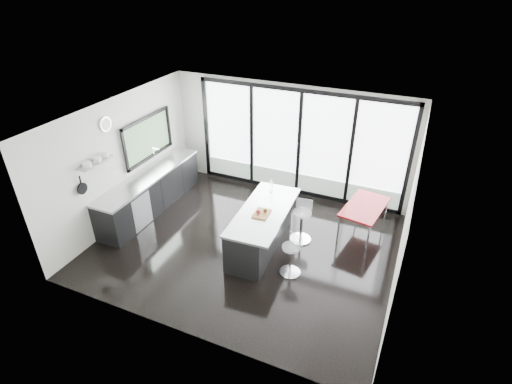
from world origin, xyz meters
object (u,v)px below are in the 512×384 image
at_px(island, 261,228).
at_px(red_table, 363,219).
at_px(bar_stool_far, 301,226).
at_px(bar_stool_near, 291,260).

height_order(island, red_table, island).
distance_m(island, red_table, 2.28).
bearing_deg(bar_stool_far, island, -147.45).
relative_size(island, bar_stool_near, 3.48).
bearing_deg(bar_stool_far, red_table, 30.56).
bearing_deg(island, red_table, 35.29).
distance_m(island, bar_stool_near, 1.03).
bearing_deg(bar_stool_near, island, 168.00).
bearing_deg(red_table, island, -144.71).
relative_size(bar_stool_near, bar_stool_far, 0.89).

